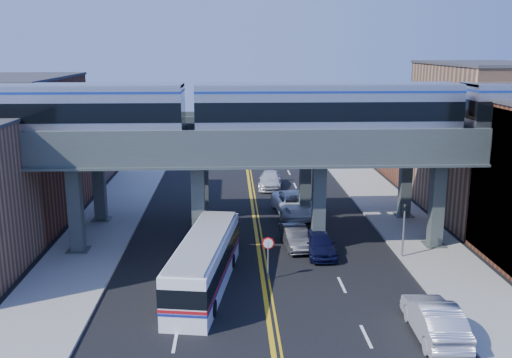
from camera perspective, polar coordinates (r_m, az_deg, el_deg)
ground at (r=31.38m, az=1.01°, el=-12.16°), size 120.00×120.00×0.00m
sidewalk_west at (r=41.70m, az=-15.95°, el=-6.03°), size 5.00×70.00×0.16m
sidewalk_east at (r=42.69m, az=15.81°, el=-5.57°), size 5.00×70.00×0.16m
building_west_b at (r=48.00m, az=-22.91°, el=2.61°), size 8.00×14.00×11.00m
building_west_c at (r=60.42m, az=-18.62°, el=3.49°), size 8.00×10.00×8.00m
building_east_b at (r=49.31m, az=21.83°, el=3.55°), size 8.00×14.00×12.00m
building_east_c at (r=61.46m, az=16.80°, el=4.24°), size 8.00×10.00×9.00m
mural_panel at (r=37.24m, az=23.59°, el=-1.42°), size 0.10×9.50×9.50m
elevated_viaduct_near at (r=37.01m, az=0.28°, el=2.33°), size 52.00×3.60×7.40m
elevated_viaduct_far at (r=43.90m, az=-0.18°, el=4.04°), size 52.00×3.60×7.40m
transit_train at (r=37.05m, az=7.08°, el=6.91°), size 51.79×3.25×3.80m
stop_sign at (r=33.47m, az=1.22°, el=-7.23°), size 0.76×0.09×2.63m
traffic_signal at (r=37.71m, az=14.58°, el=-4.43°), size 0.15×0.18×4.10m
transit_bus at (r=32.60m, az=-5.18°, el=-8.43°), size 4.06×11.21×2.82m
car_lane_a at (r=37.94m, az=6.37°, el=-6.41°), size 1.97×4.58×1.54m
car_lane_b at (r=39.16m, az=3.96°, el=-5.78°), size 1.96×4.57×1.46m
car_lane_c at (r=46.55m, az=3.89°, el=-2.49°), size 3.55×6.67×1.78m
car_lane_d at (r=55.31m, az=1.44°, el=-0.09°), size 2.71×5.42×1.51m
car_parked_curb at (r=28.81m, az=17.44°, el=-13.25°), size 2.07×5.47×1.78m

